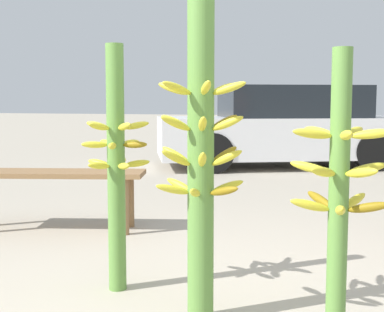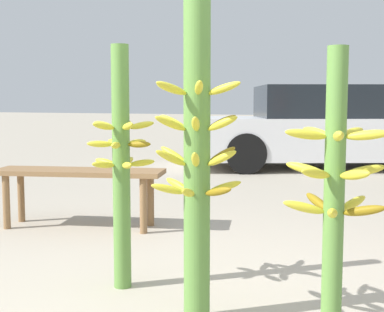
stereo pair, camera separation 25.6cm
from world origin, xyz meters
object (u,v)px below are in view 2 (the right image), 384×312
(banana_stalk_right, at_px, (334,189))
(banana_stalk_center, at_px, (197,146))
(market_bench, at_px, (79,179))
(banana_stalk_left, at_px, (121,164))
(parked_car, at_px, (320,128))

(banana_stalk_right, bearing_deg, banana_stalk_center, -176.62)
(market_bench, bearing_deg, banana_stalk_left, -61.44)
(banana_stalk_right, xyz_separation_m, market_bench, (-2.33, 1.34, -0.27))
(market_bench, distance_m, parked_car, 5.18)
(parked_car, bearing_deg, banana_stalk_left, 155.47)
(banana_stalk_left, xyz_separation_m, banana_stalk_right, (1.22, -0.22, -0.03))
(banana_stalk_left, distance_m, parked_car, 6.19)
(banana_stalk_center, height_order, banana_stalk_right, banana_stalk_center)
(parked_car, bearing_deg, banana_stalk_center, 160.59)
(banana_stalk_right, relative_size, parked_car, 0.30)
(market_bench, xyz_separation_m, parked_car, (1.08, 5.06, 0.22))
(banana_stalk_center, height_order, parked_car, banana_stalk_center)
(banana_stalk_left, distance_m, banana_stalk_center, 0.65)
(banana_stalk_center, distance_m, parked_car, 6.48)
(banana_stalk_left, xyz_separation_m, parked_car, (-0.03, 6.19, -0.08))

